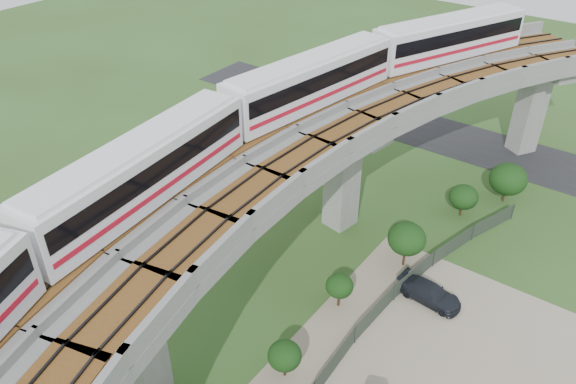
# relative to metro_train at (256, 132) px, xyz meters

# --- Properties ---
(ground) EXTENTS (160.00, 160.00, 0.00)m
(ground) POSITION_rel_metro_train_xyz_m (-0.35, -0.69, -12.31)
(ground) COLOR #344E1F
(ground) RESTS_ON ground
(asphalt_road) EXTENTS (60.00, 8.00, 0.03)m
(asphalt_road) POSITION_rel_metro_train_xyz_m (-0.35, 29.31, -12.29)
(asphalt_road) COLOR #232326
(asphalt_road) RESTS_ON ground
(viaduct) EXTENTS (19.58, 73.98, 11.40)m
(viaduct) POSITION_rel_metro_train_xyz_m (3.49, -0.69, -3.26)
(viaduct) COLOR #99968E
(viaduct) RESTS_ON ground
(metro_train) EXTENTS (10.89, 61.34, 3.64)m
(metro_train) POSITION_rel_metro_train_xyz_m (0.00, 0.00, 0.00)
(metro_train) COLOR white
(metro_train) RESTS_ON ground
(fence) EXTENTS (3.87, 38.73, 1.50)m
(fence) POSITION_rel_metro_train_xyz_m (9.40, -0.69, -11.56)
(fence) COLOR #2D382D
(fence) RESTS_ON ground
(tree_0) EXTENTS (3.19, 3.19, 3.62)m
(tree_0) POSITION_rel_metro_train_xyz_m (10.44, 20.84, -10.04)
(tree_0) COLOR #382314
(tree_0) RESTS_ON ground
(tree_1) EXTENTS (2.39, 2.39, 2.87)m
(tree_1) POSITION_rel_metro_train_xyz_m (8.22, 16.61, -10.46)
(tree_1) COLOR #382314
(tree_1) RESTS_ON ground
(tree_2) EXTENTS (2.79, 2.79, 3.68)m
(tree_2) POSITION_rel_metro_train_xyz_m (7.22, 7.99, -9.82)
(tree_2) COLOR #382314
(tree_2) RESTS_ON ground
(tree_3) EXTENTS (1.90, 1.90, 2.62)m
(tree_3) POSITION_rel_metro_train_xyz_m (5.51, 1.55, -10.51)
(tree_3) COLOR #382314
(tree_3) RESTS_ON ground
(tree_4) EXTENTS (2.03, 2.03, 2.60)m
(tree_4) POSITION_rel_metro_train_xyz_m (5.99, -5.30, -10.58)
(tree_4) COLOR #382314
(tree_4) RESTS_ON ground
(car_dark) EXTENTS (4.63, 2.16, 1.31)m
(car_dark) POSITION_rel_metro_train_xyz_m (10.31, 5.65, -11.61)
(car_dark) COLOR black
(car_dark) RESTS_ON dirt_lot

